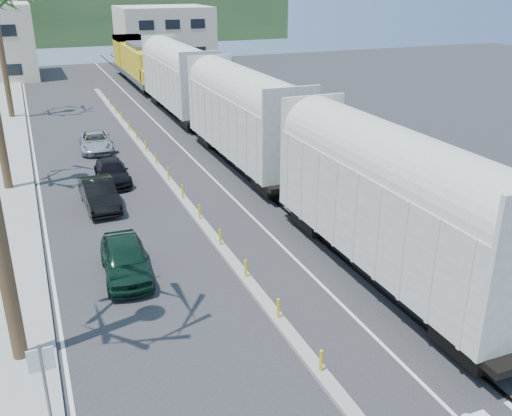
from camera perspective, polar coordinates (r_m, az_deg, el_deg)
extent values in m
cube|color=gray|center=(36.39, -23.79, 3.25)|extent=(3.00, 90.00, 0.15)
cube|color=black|center=(40.77, -5.58, 6.88)|extent=(0.12, 100.00, 0.06)
cube|color=black|center=(41.18, -3.65, 7.09)|extent=(0.12, 100.00, 0.06)
cube|color=gray|center=(32.32, -8.73, 2.70)|extent=(0.45, 60.00, 0.15)
cylinder|color=yellow|center=(16.98, 6.52, -14.93)|extent=(0.10, 0.10, 0.70)
cylinder|color=yellow|center=(19.18, 2.23, -9.99)|extent=(0.10, 0.10, 0.70)
cylinder|color=yellow|center=(21.58, -1.04, -6.06)|extent=(0.10, 0.10, 0.70)
cylinder|color=yellow|center=(24.11, -3.61, -2.93)|extent=(0.10, 0.10, 0.70)
cylinder|color=yellow|center=(26.73, -5.68, -0.39)|extent=(0.10, 0.10, 0.70)
cylinder|color=yellow|center=(29.43, -7.37, 1.69)|extent=(0.10, 0.10, 0.70)
cylinder|color=yellow|center=(32.18, -8.77, 3.41)|extent=(0.10, 0.10, 0.70)
cylinder|color=yellow|center=(34.98, -9.96, 4.86)|extent=(0.10, 0.10, 0.70)
cylinder|color=yellow|center=(37.80, -10.97, 6.09)|extent=(0.10, 0.10, 0.70)
cylinder|color=yellow|center=(40.65, -11.85, 7.15)|extent=(0.10, 0.10, 0.70)
cylinder|color=yellow|center=(43.52, -12.61, 8.07)|extent=(0.10, 0.10, 0.70)
cylinder|color=yellow|center=(46.41, -13.28, 8.87)|extent=(0.10, 0.10, 0.70)
cylinder|color=yellow|center=(49.31, -13.88, 9.58)|extent=(0.10, 0.10, 0.70)
cylinder|color=yellow|center=(52.22, -14.41, 10.21)|extent=(0.10, 0.10, 0.70)
cube|color=silver|center=(36.37, -21.12, 3.53)|extent=(0.12, 90.00, 0.01)
cube|color=silver|center=(37.54, -6.86, 5.44)|extent=(0.12, 90.00, 0.01)
cube|color=#B3B1A4|center=(21.36, 13.35, -0.47)|extent=(3.00, 12.88, 3.40)
cylinder|color=#B3B1A4|center=(20.79, 13.76, 3.86)|extent=(2.90, 12.58, 2.90)
cube|color=black|center=(22.28, 12.86, -5.70)|extent=(2.60, 12.88, 1.00)
cube|color=#B3B1A4|center=(34.05, -1.19, 8.56)|extent=(3.00, 12.88, 3.40)
cylinder|color=#B3B1A4|center=(33.69, -1.22, 11.37)|extent=(2.90, 12.58, 2.90)
cube|color=black|center=(34.63, -1.17, 5.02)|extent=(2.60, 12.88, 1.00)
cube|color=#B3B1A4|center=(48.08, -7.75, 12.38)|extent=(3.00, 12.88, 3.40)
cylinder|color=#B3B1A4|center=(47.83, -7.86, 14.38)|extent=(2.90, 12.58, 2.90)
cube|color=black|center=(48.50, -7.62, 9.82)|extent=(2.60, 12.88, 1.00)
cube|color=#4C4C4F|center=(63.77, -11.46, 13.02)|extent=(3.00, 17.00, 0.50)
cube|color=gold|center=(62.58, -11.39, 14.30)|extent=(2.70, 12.24, 2.60)
cube|color=gold|center=(69.16, -12.56, 15.17)|extent=(3.00, 3.74, 3.20)
cube|color=black|center=(63.86, -11.42, 12.49)|extent=(2.60, 13.60, 0.90)
cylinder|color=brown|center=(50.00, -24.23, 14.91)|extent=(0.44, 0.44, 12.00)
cylinder|color=slate|center=(14.94, -20.12, -17.46)|extent=(0.08, 0.08, 3.00)
cube|color=silver|center=(14.29, -20.71, -14.03)|extent=(0.60, 0.04, 0.60)
cube|color=beige|center=(82.26, -9.18, 16.86)|extent=(12.00, 10.00, 7.00)
cube|color=#385628|center=(110.07, -19.57, 18.52)|extent=(80.00, 20.00, 12.00)
imported|color=black|center=(22.31, -12.94, -5.01)|extent=(2.22, 4.47, 1.45)
imported|color=black|center=(29.30, -15.41, 1.37)|extent=(1.82, 4.39, 1.41)
imported|color=black|center=(32.78, -14.19, 3.53)|extent=(1.86, 4.26, 1.22)
imported|color=#B4B8BA|center=(39.28, -15.76, 6.41)|extent=(2.55, 4.56, 1.20)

